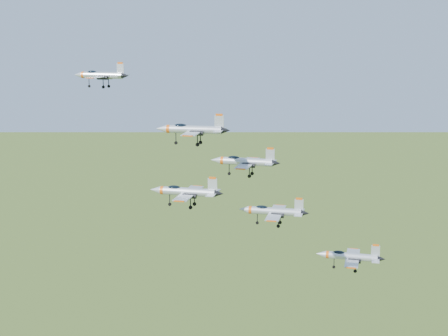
# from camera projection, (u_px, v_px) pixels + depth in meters

# --- Properties ---
(jet_lead) EXTENTS (12.69, 10.66, 3.40)m
(jet_lead) POSITION_uv_depth(u_px,v_px,m) (100.00, 75.00, 129.07)
(jet_lead) COLOR #AFB5BC
(jet_left_high) EXTENTS (13.36, 11.03, 3.57)m
(jet_left_high) POSITION_uv_depth(u_px,v_px,m) (192.00, 129.00, 108.46)
(jet_left_high) COLOR #AFB5BC
(jet_right_high) EXTENTS (12.12, 10.08, 3.24)m
(jet_right_high) POSITION_uv_depth(u_px,v_px,m) (185.00, 191.00, 97.68)
(jet_right_high) COLOR #AFB5BC
(jet_left_low) EXTENTS (14.02, 11.69, 3.75)m
(jet_left_low) POSITION_uv_depth(u_px,v_px,m) (244.00, 161.00, 121.09)
(jet_left_low) COLOR #AFB5BC
(jet_right_low) EXTENTS (11.54, 9.59, 3.08)m
(jet_right_low) POSITION_uv_depth(u_px,v_px,m) (273.00, 211.00, 100.04)
(jet_right_low) COLOR #AFB5BC
(jet_trail) EXTENTS (12.87, 10.72, 3.44)m
(jet_trail) POSITION_uv_depth(u_px,v_px,m) (349.00, 256.00, 116.11)
(jet_trail) COLOR #AFB5BC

